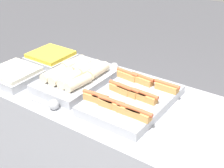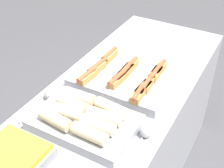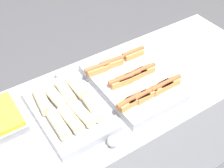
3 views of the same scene
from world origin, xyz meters
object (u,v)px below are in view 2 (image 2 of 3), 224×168
(tray_hotdogs, at_px, (124,79))
(tray_wraps, at_px, (85,119))
(serving_spoon_near, at_px, (145,134))
(serving_spoon_far, at_px, (48,96))
(tray_side_back, at_px, (11,160))

(tray_hotdogs, relative_size, tray_wraps, 1.12)
(serving_spoon_near, relative_size, serving_spoon_far, 0.97)
(serving_spoon_far, bearing_deg, serving_spoon_near, -90.35)
(tray_side_back, xyz_separation_m, serving_spoon_far, (0.41, 0.14, -0.01))
(tray_side_back, bearing_deg, serving_spoon_near, -45.10)
(tray_hotdogs, bearing_deg, tray_wraps, 179.16)
(tray_wraps, xyz_separation_m, serving_spoon_near, (0.07, -0.27, -0.02))
(serving_spoon_near, distance_m, serving_spoon_far, 0.54)
(serving_spoon_near, height_order, serving_spoon_far, same)
(tray_side_back, height_order, serving_spoon_far, tray_side_back)
(serving_spoon_near, bearing_deg, tray_wraps, 104.04)
(tray_wraps, xyz_separation_m, tray_side_back, (-0.34, 0.13, -0.01))
(tray_hotdogs, distance_m, serving_spoon_near, 0.41)
(tray_hotdogs, distance_m, tray_side_back, 0.73)
(tray_hotdogs, xyz_separation_m, serving_spoon_far, (-0.31, 0.28, -0.01))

